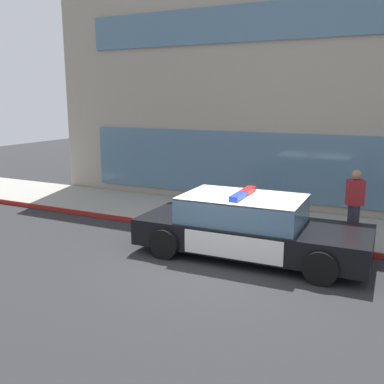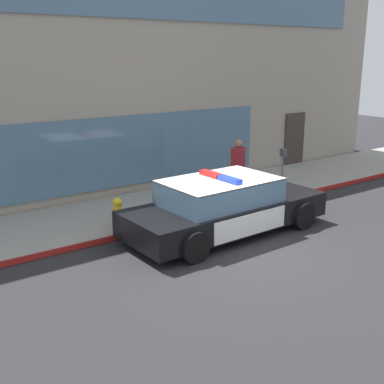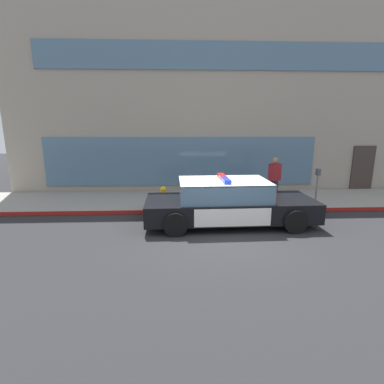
# 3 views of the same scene
# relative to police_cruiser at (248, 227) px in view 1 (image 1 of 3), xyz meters

# --- Properties ---
(ground) EXTENTS (48.00, 48.00, 0.00)m
(ground) POSITION_rel_police_cruiser_xyz_m (-0.38, -0.82, -0.68)
(ground) COLOR #262628
(sidewalk) EXTENTS (48.00, 2.97, 0.15)m
(sidewalk) POSITION_rel_police_cruiser_xyz_m (-0.38, 2.57, -0.61)
(sidewalk) COLOR gray
(sidewalk) RESTS_ON ground
(curb_red_paint) EXTENTS (28.80, 0.04, 0.14)m
(curb_red_paint) POSITION_rel_police_cruiser_xyz_m (-0.38, 1.07, -0.61)
(curb_red_paint) COLOR maroon
(curb_red_paint) RESTS_ON ground
(storefront_building) EXTENTS (19.47, 10.13, 7.99)m
(storefront_building) POSITION_rel_police_cruiser_xyz_m (0.94, 9.12, 3.31)
(storefront_building) COLOR gray
(storefront_building) RESTS_ON ground
(police_cruiser) EXTENTS (5.21, 2.26, 1.49)m
(police_cruiser) POSITION_rel_police_cruiser_xyz_m (0.00, 0.00, 0.00)
(police_cruiser) COLOR black
(police_cruiser) RESTS_ON ground
(fire_hydrant) EXTENTS (0.34, 0.39, 0.73)m
(fire_hydrant) POSITION_rel_police_cruiser_xyz_m (-2.07, 1.56, -0.18)
(fire_hydrant) COLOR gold
(fire_hydrant) RESTS_ON sidewalk
(pedestrian_on_sidewalk) EXTENTS (0.46, 0.38, 1.71)m
(pedestrian_on_sidewalk) POSITION_rel_police_cruiser_xyz_m (2.04, 1.87, 0.33)
(pedestrian_on_sidewalk) COLOR #23232D
(pedestrian_on_sidewalk) RESTS_ON sidewalk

